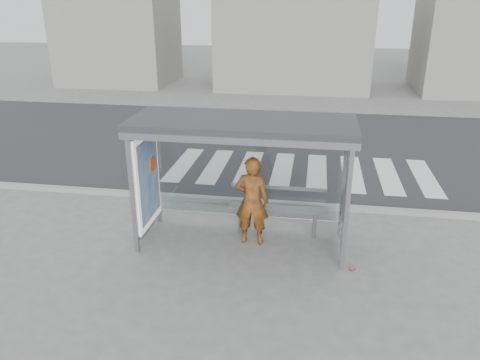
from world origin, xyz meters
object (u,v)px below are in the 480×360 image
bench (277,208)px  soda_can (353,269)px  bus_shelter (224,150)px  person (252,201)px

bench → soda_can: bearing=-38.2°
bus_shelter → person: (0.56, 0.01, -1.05)m
bench → soda_can: (1.52, -1.20, -0.58)m
bench → soda_can: bench is taller
person → bench: 0.72m
bench → soda_can: 2.02m
bus_shelter → bench: 1.78m
person → bench: size_ratio=0.92×
person → soda_can: bearing=160.3°
person → soda_can: (2.01, -0.77, -0.90)m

